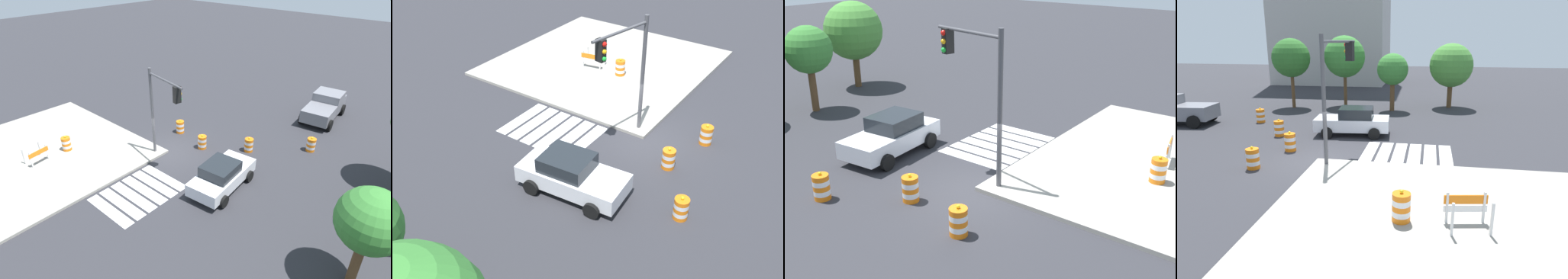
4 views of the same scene
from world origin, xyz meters
The scene contains 10 objects.
ground_plane centered at (0.00, 0.00, 0.00)m, with size 120.00×120.00×0.00m, color #2D2D33.
sidewalk_corner centered at (6.00, -6.00, 0.07)m, with size 12.00×12.00×0.15m, color #9E998E.
crosswalk_stripes centered at (4.00, 1.80, 0.01)m, with size 4.35×3.20×0.02m.
sports_car centered at (0.61, 4.81, 0.81)m, with size 4.45×2.44×1.63m.
traffic_barrel_near_corner centered at (-2.49, -1.32, 0.45)m, with size 0.56×0.56×1.02m.
traffic_barrel_median_near centered at (-1.87, 1.29, 0.45)m, with size 0.56×0.56×1.02m.
traffic_barrel_median_far centered at (-3.59, 3.79, 0.45)m, with size 0.56×0.56×1.02m.
traffic_barrel_on_sidewalk centered at (4.28, -4.97, 0.60)m, with size 0.56×0.56×1.02m.
construction_barricade centered at (6.19, -4.91, 0.72)m, with size 1.35×0.98×1.00m.
traffic_light_pole centered at (0.81, 0.52, 3.91)m, with size 0.82×3.24×5.50m.
Camera 2 is at (-7.60, 15.64, 11.75)m, focal length 41.00 mm.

